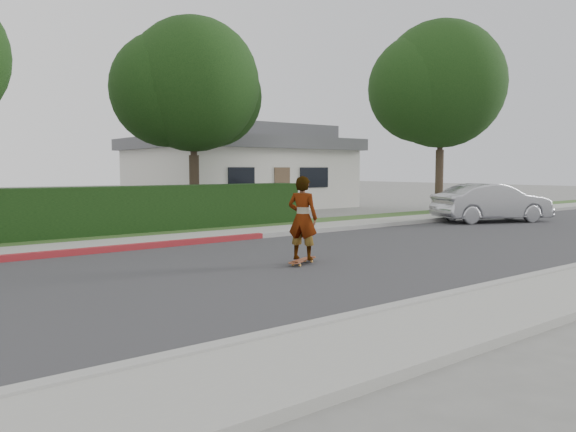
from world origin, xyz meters
TOP-DOWN VIEW (x-y plane):
  - ground at (0.00, 0.00)m, footprint 120.00×120.00m
  - road at (0.00, 0.00)m, footprint 60.00×8.00m
  - curb_near at (0.00, -4.10)m, footprint 60.00×0.20m
  - sidewalk_near at (0.00, -5.00)m, footprint 60.00×1.60m
  - curb_far at (0.00, 4.10)m, footprint 60.00×0.20m
  - curb_red_section at (-5.00, 4.10)m, footprint 12.00×0.21m
  - sidewalk_far at (0.00, 5.00)m, footprint 60.00×1.60m
  - planting_strip at (0.00, 6.60)m, footprint 60.00×1.60m
  - hedge at (-3.00, 7.20)m, footprint 15.00×1.00m
  - tree_center at (1.49, 9.19)m, footprint 5.66×4.84m
  - tree_right at (12.49, 6.69)m, footprint 6.32×5.60m
  - house at (8.00, 16.00)m, footprint 10.60×8.60m
  - skateboard at (-0.89, -0.13)m, footprint 1.04×0.61m
  - skateboarder at (-0.89, -0.13)m, footprint 0.68×0.77m
  - car_silver at (10.88, 2.83)m, footprint 4.72×3.12m

SIDE VIEW (x-z plane):
  - ground at x=0.00m, z-range 0.00..0.00m
  - road at x=0.00m, z-range 0.00..0.01m
  - planting_strip at x=0.00m, z-range 0.00..0.10m
  - sidewalk_near at x=0.00m, z-range 0.00..0.12m
  - sidewalk_far at x=0.00m, z-range 0.00..0.12m
  - curb_near at x=0.00m, z-range 0.00..0.15m
  - curb_far at x=0.00m, z-range 0.00..0.15m
  - curb_red_section at x=-5.00m, z-range 0.00..0.15m
  - skateboard at x=-0.89m, z-range 0.04..0.14m
  - car_silver at x=10.88m, z-range 0.00..1.47m
  - hedge at x=-3.00m, z-range 0.00..1.50m
  - skateboarder at x=-0.89m, z-range 0.11..1.88m
  - house at x=8.00m, z-range -0.05..4.25m
  - tree_center at x=1.49m, z-range 1.18..8.62m
  - tree_right at x=12.49m, z-range 1.35..9.91m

